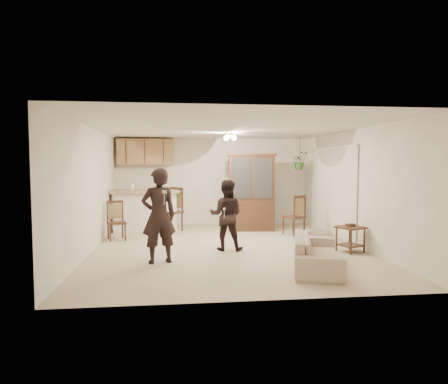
{
  "coord_description": "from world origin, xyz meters",
  "views": [
    {
      "loc": [
        -1.03,
        -8.2,
        1.76
      ],
      "look_at": [
        -0.02,
        0.4,
        1.15
      ],
      "focal_mm": 32.0,
      "sensor_mm": 36.0,
      "label": 1
    }
  ],
  "objects": [
    {
      "name": "sofa",
      "position": [
        1.31,
        -1.78,
        0.37
      ],
      "size": [
        1.24,
        2.01,
        0.73
      ],
      "primitive_type": "imported",
      "rotation": [
        0.0,
        0.0,
        1.28
      ],
      "color": "beige",
      "rests_on": "floor"
    },
    {
      "name": "vertical_blinds",
      "position": [
        2.71,
        0.9,
        1.1
      ],
      "size": [
        0.06,
        2.3,
        2.1
      ],
      "primitive_type": null,
      "color": "silver",
      "rests_on": "wall_right"
    },
    {
      "name": "chair_hutch_left",
      "position": [
        -1.21,
        2.26,
        0.32
      ],
      "size": [
        0.72,
        0.72,
        1.15
      ],
      "rotation": [
        0.0,
        0.0,
        -0.8
      ],
      "color": "#3A1F15",
      "rests_on": "floor"
    },
    {
      "name": "plant_cord",
      "position": [
        2.3,
        2.4,
        2.17
      ],
      "size": [
        0.01,
        0.01,
        0.65
      ],
      "primitive_type": "cylinder",
      "color": "black",
      "rests_on": "ceiling"
    },
    {
      "name": "ceiling_fixture",
      "position": [
        0.2,
        1.2,
        2.4
      ],
      "size": [
        0.36,
        0.36,
        0.2
      ],
      "primitive_type": null,
      "color": "#FFE4BF",
      "rests_on": "ceiling"
    },
    {
      "name": "child",
      "position": [
        -0.04,
        -0.17,
        0.68
      ],
      "size": [
        0.76,
        0.65,
        1.35
      ],
      "primitive_type": "imported",
      "rotation": [
        0.0,
        0.0,
        2.9
      ],
      "color": "black",
      "rests_on": "floor"
    },
    {
      "name": "hanging_plant",
      "position": [
        2.3,
        2.4,
        1.85
      ],
      "size": [
        0.43,
        0.37,
        0.48
      ],
      "primitive_type": "imported",
      "color": "#255522",
      "rests_on": "ceiling"
    },
    {
      "name": "wall_left",
      "position": [
        -2.75,
        0.0,
        1.25
      ],
      "size": [
        0.02,
        6.5,
        2.5
      ],
      "primitive_type": "cube",
      "color": "white",
      "rests_on": "ground"
    },
    {
      "name": "ceiling",
      "position": [
        0.0,
        0.0,
        2.5
      ],
      "size": [
        5.5,
        6.5,
        0.02
      ],
      "primitive_type": "cube",
      "color": "silver",
      "rests_on": "wall_back"
    },
    {
      "name": "chair_hutch_right",
      "position": [
        1.85,
        1.38,
        0.28
      ],
      "size": [
        0.61,
        0.61,
        1.0
      ],
      "rotation": [
        0.0,
        0.0,
        3.67
      ],
      "color": "#3A1F15",
      "rests_on": "floor"
    },
    {
      "name": "bar_top",
      "position": [
        -1.85,
        2.35,
        1.05
      ],
      "size": [
        1.75,
        0.7,
        0.08
      ],
      "primitive_type": "cube",
      "color": "tan",
      "rests_on": "breakfast_bar"
    },
    {
      "name": "floor",
      "position": [
        0.0,
        0.0,
        0.0
      ],
      "size": [
        6.5,
        6.5,
        0.0
      ],
      "primitive_type": "plane",
      "color": "beige",
      "rests_on": "ground"
    },
    {
      "name": "wall_back",
      "position": [
        0.0,
        3.25,
        1.25
      ],
      "size": [
        5.5,
        0.02,
        2.5
      ],
      "primitive_type": "cube",
      "color": "white",
      "rests_on": "ground"
    },
    {
      "name": "side_table",
      "position": [
        2.41,
        -0.65,
        0.27
      ],
      "size": [
        0.62,
        0.62,
        0.57
      ],
      "rotation": [
        0.0,
        0.0,
        0.41
      ],
      "color": "#3A1F15",
      "rests_on": "floor"
    },
    {
      "name": "breakfast_bar",
      "position": [
        -1.85,
        2.35,
        0.5
      ],
      "size": [
        1.6,
        0.55,
        1.0
      ],
      "primitive_type": "cube",
      "color": "white",
      "rests_on": "floor"
    },
    {
      "name": "china_hutch",
      "position": [
        0.92,
        2.2,
        1.01
      ],
      "size": [
        1.33,
        0.61,
        2.04
      ],
      "rotation": [
        0.0,
        0.0,
        -0.09
      ],
      "color": "#3A1F15",
      "rests_on": "floor"
    },
    {
      "name": "adult",
      "position": [
        -1.36,
        -1.09,
        0.9
      ],
      "size": [
        0.75,
        0.6,
        1.8
      ],
      "primitive_type": "imported",
      "rotation": [
        0.0,
        0.0,
        3.43
      ],
      "color": "black",
      "rests_on": "floor"
    },
    {
      "name": "wall_front",
      "position": [
        0.0,
        -3.25,
        1.25
      ],
      "size": [
        5.5,
        0.02,
        2.5
      ],
      "primitive_type": "cube",
      "color": "white",
      "rests_on": "ground"
    },
    {
      "name": "wall_right",
      "position": [
        2.75,
        0.0,
        1.25
      ],
      "size": [
        0.02,
        6.5,
        2.5
      ],
      "primitive_type": "cube",
      "color": "white",
      "rests_on": "ground"
    },
    {
      "name": "upper_cabinets",
      "position": [
        -1.9,
        3.07,
        2.1
      ],
      "size": [
        1.5,
        0.34,
        0.7
      ],
      "primitive_type": "cube",
      "color": "olive",
      "rests_on": "wall_back"
    },
    {
      "name": "controller_adult",
      "position": [
        -1.25,
        -1.47,
        1.3
      ],
      "size": [
        0.08,
        0.15,
        0.05
      ],
      "primitive_type": "cube",
      "rotation": [
        0.0,
        0.0,
        3.43
      ],
      "color": "silver",
      "rests_on": "adult"
    },
    {
      "name": "chair_bar",
      "position": [
        -2.43,
        1.2,
        0.26
      ],
      "size": [
        0.51,
        0.51,
        0.91
      ],
      "rotation": [
        0.0,
        0.0,
        0.31
      ],
      "color": "#3A1F15",
      "rests_on": "floor"
    },
    {
      "name": "controller_child",
      "position": [
        -0.12,
        -0.49,
        0.88
      ],
      "size": [
        0.07,
        0.13,
        0.04
      ],
      "primitive_type": "cube",
      "rotation": [
        0.0,
        0.0,
        2.9
      ],
      "color": "silver",
      "rests_on": "child"
    }
  ]
}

